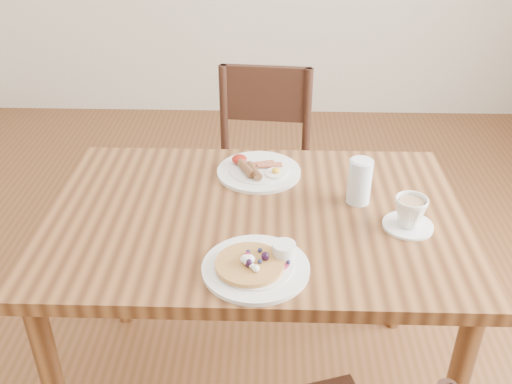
# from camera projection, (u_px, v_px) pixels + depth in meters

# --- Properties ---
(dining_table) EXTENTS (1.20, 0.80, 0.75)m
(dining_table) POSITION_uv_depth(u_px,v_px,m) (256.00, 240.00, 1.69)
(dining_table) COLOR brown
(dining_table) RESTS_ON ground
(chair_far) EXTENTS (0.45, 0.45, 0.88)m
(chair_far) POSITION_uv_depth(u_px,v_px,m) (262.00, 164.00, 2.43)
(chair_far) COLOR #311B12
(chair_far) RESTS_ON ground
(pancake_plate) EXTENTS (0.27, 0.27, 0.06)m
(pancake_plate) POSITION_uv_depth(u_px,v_px,m) (257.00, 265.00, 1.42)
(pancake_plate) COLOR white
(pancake_plate) RESTS_ON dining_table
(breakfast_plate) EXTENTS (0.27, 0.27, 0.04)m
(breakfast_plate) POSITION_uv_depth(u_px,v_px,m) (258.00, 170.00, 1.84)
(breakfast_plate) COLOR white
(breakfast_plate) RESTS_ON dining_table
(teacup_saucer) EXTENTS (0.14, 0.14, 0.09)m
(teacup_saucer) POSITION_uv_depth(u_px,v_px,m) (410.00, 214.00, 1.56)
(teacup_saucer) COLOR white
(teacup_saucer) RESTS_ON dining_table
(water_glass) EXTENTS (0.07, 0.07, 0.14)m
(water_glass) POSITION_uv_depth(u_px,v_px,m) (360.00, 181.00, 1.66)
(water_glass) COLOR silver
(water_glass) RESTS_ON dining_table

